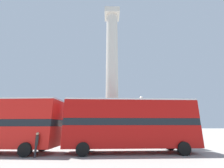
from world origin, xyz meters
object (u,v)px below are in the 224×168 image
(monument_column, at_px, (112,91))
(equestrian_statue, at_px, (38,129))
(street_lamp, at_px, (142,117))
(pedestrian_near_lamp, at_px, (36,143))
(bus_b, at_px, (130,123))

(monument_column, xyz_separation_m, equestrian_statue, (-11.50, 5.15, -4.93))
(equestrian_statue, bearing_deg, monument_column, -21.19)
(street_lamp, height_order, pedestrian_near_lamp, street_lamp)
(bus_b, height_order, street_lamp, street_lamp)
(monument_column, bearing_deg, street_lamp, -45.04)
(bus_b, distance_m, street_lamp, 3.62)
(bus_b, relative_size, equestrian_statue, 1.82)
(bus_b, relative_size, pedestrian_near_lamp, 6.44)
(monument_column, xyz_separation_m, pedestrian_near_lamp, (-5.69, -7.87, -5.69))
(street_lamp, bearing_deg, equestrian_statue, 150.40)
(monument_column, height_order, pedestrian_near_lamp, monument_column)
(monument_column, height_order, bus_b, monument_column)
(equestrian_statue, distance_m, pedestrian_near_lamp, 14.28)
(bus_b, xyz_separation_m, street_lamp, (1.75, 3.10, 0.71))
(equestrian_statue, bearing_deg, street_lamp, -26.67)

